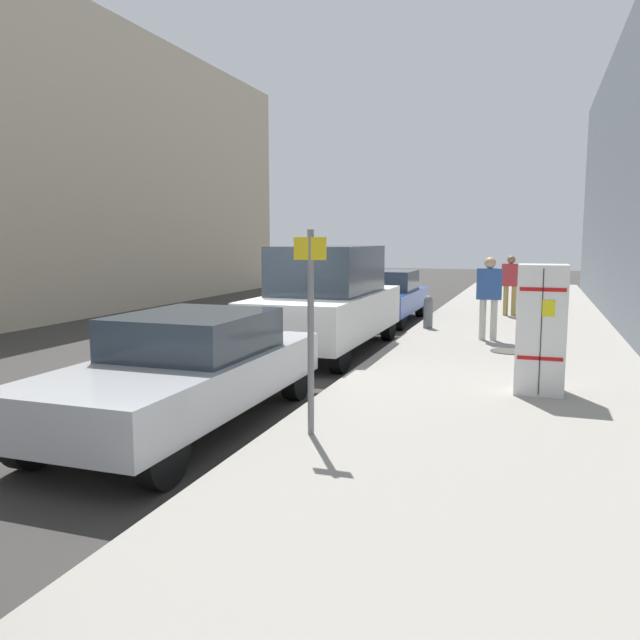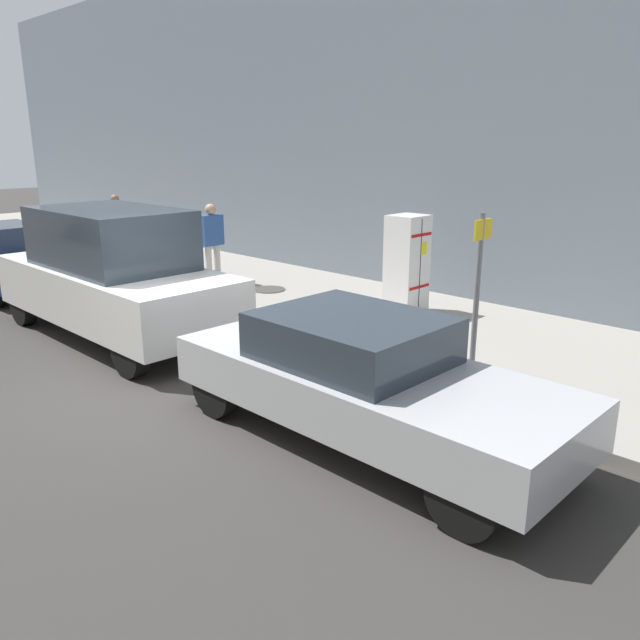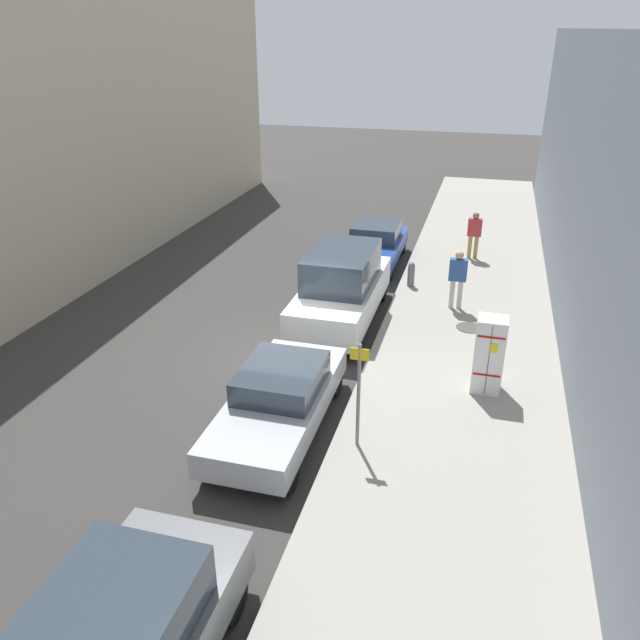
{
  "view_description": "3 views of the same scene",
  "coord_description": "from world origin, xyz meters",
  "px_view_note": "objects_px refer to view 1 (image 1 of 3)",
  "views": [
    {
      "loc": [
        -4.75,
        9.48,
        2.3
      ],
      "look_at": [
        -0.97,
        -1.46,
        0.8
      ],
      "focal_mm": 35.0,
      "sensor_mm": 36.0,
      "label": 1
    },
    {
      "loc": [
        4.12,
        7.02,
        3.2
      ],
      "look_at": [
        -1.63,
        1.42,
        0.9
      ],
      "focal_mm": 35.0,
      "sensor_mm": 36.0,
      "label": 2
    },
    {
      "loc": [
        -4.46,
        13.2,
        7.64
      ],
      "look_at": [
        -0.68,
        -0.57,
        0.94
      ],
      "focal_mm": 35.0,
      "sensor_mm": 36.0,
      "label": 3
    }
  ],
  "objects_px": {
    "parked_hatchback_blue": "(385,296)",
    "parked_van_white": "(328,300)",
    "parked_sedan_silver": "(188,369)",
    "street_sign_post": "(311,320)",
    "discarded_refrigerator": "(541,329)",
    "pedestrian_standing_near": "(489,292)",
    "fire_hydrant": "(428,311)",
    "pedestrian_walking_far": "(511,281)"
  },
  "relations": [
    {
      "from": "fire_hydrant",
      "to": "pedestrian_standing_near",
      "type": "bearing_deg",
      "value": 136.92
    },
    {
      "from": "discarded_refrigerator",
      "to": "pedestrian_standing_near",
      "type": "relative_size",
      "value": 1.02
    },
    {
      "from": "fire_hydrant",
      "to": "pedestrian_standing_near",
      "type": "height_order",
      "value": "pedestrian_standing_near"
    },
    {
      "from": "street_sign_post",
      "to": "pedestrian_walking_far",
      "type": "relative_size",
      "value": 1.33
    },
    {
      "from": "pedestrian_standing_near",
      "to": "parked_van_white",
      "type": "xyz_separation_m",
      "value": [
        3.08,
        1.46,
        -0.13
      ]
    },
    {
      "from": "pedestrian_standing_near",
      "to": "parked_hatchback_blue",
      "type": "relative_size",
      "value": 0.43
    },
    {
      "from": "discarded_refrigerator",
      "to": "street_sign_post",
      "type": "height_order",
      "value": "street_sign_post"
    },
    {
      "from": "fire_hydrant",
      "to": "pedestrian_walking_far",
      "type": "bearing_deg",
      "value": -118.54
    },
    {
      "from": "discarded_refrigerator",
      "to": "parked_sedan_silver",
      "type": "relative_size",
      "value": 0.39
    },
    {
      "from": "discarded_refrigerator",
      "to": "street_sign_post",
      "type": "xyz_separation_m",
      "value": [
        2.36,
        2.79,
        0.37
      ]
    },
    {
      "from": "parked_hatchback_blue",
      "to": "parked_van_white",
      "type": "xyz_separation_m",
      "value": [
        0.0,
        5.08,
        0.36
      ]
    },
    {
      "from": "discarded_refrigerator",
      "to": "fire_hydrant",
      "type": "bearing_deg",
      "value": -66.89
    },
    {
      "from": "discarded_refrigerator",
      "to": "parked_hatchback_blue",
      "type": "xyz_separation_m",
      "value": [
        4.08,
        -8.08,
        -0.35
      ]
    },
    {
      "from": "discarded_refrigerator",
      "to": "parked_sedan_silver",
      "type": "bearing_deg",
      "value": 31.1
    },
    {
      "from": "pedestrian_walking_far",
      "to": "parked_hatchback_blue",
      "type": "distance_m",
      "value": 3.51
    },
    {
      "from": "street_sign_post",
      "to": "parked_van_white",
      "type": "bearing_deg",
      "value": -73.43
    },
    {
      "from": "parked_hatchback_blue",
      "to": "street_sign_post",
      "type": "bearing_deg",
      "value": 99.0
    },
    {
      "from": "street_sign_post",
      "to": "fire_hydrant",
      "type": "distance_m",
      "value": 8.68
    },
    {
      "from": "parked_sedan_silver",
      "to": "fire_hydrant",
      "type": "bearing_deg",
      "value": -100.83
    },
    {
      "from": "pedestrian_standing_near",
      "to": "parked_hatchback_blue",
      "type": "xyz_separation_m",
      "value": [
        3.08,
        -3.62,
        -0.48
      ]
    },
    {
      "from": "fire_hydrant",
      "to": "street_sign_post",
      "type": "bearing_deg",
      "value": 90.87
    },
    {
      "from": "discarded_refrigerator",
      "to": "pedestrian_standing_near",
      "type": "xyz_separation_m",
      "value": [
        1.0,
        -4.45,
        0.13
      ]
    },
    {
      "from": "discarded_refrigerator",
      "to": "parked_hatchback_blue",
      "type": "relative_size",
      "value": 0.43
    },
    {
      "from": "pedestrian_walking_far",
      "to": "parked_hatchback_blue",
      "type": "xyz_separation_m",
      "value": [
        3.34,
        0.99,
        -0.43
      ]
    },
    {
      "from": "pedestrian_walking_far",
      "to": "parked_sedan_silver",
      "type": "relative_size",
      "value": 0.36
    },
    {
      "from": "parked_sedan_silver",
      "to": "street_sign_post",
      "type": "bearing_deg",
      "value": 169.17
    },
    {
      "from": "discarded_refrigerator",
      "to": "parked_sedan_silver",
      "type": "height_order",
      "value": "discarded_refrigerator"
    },
    {
      "from": "fire_hydrant",
      "to": "pedestrian_walking_far",
      "type": "height_order",
      "value": "pedestrian_walking_far"
    },
    {
      "from": "street_sign_post",
      "to": "parked_sedan_silver",
      "type": "distance_m",
      "value": 1.89
    },
    {
      "from": "street_sign_post",
      "to": "fire_hydrant",
      "type": "bearing_deg",
      "value": -89.13
    },
    {
      "from": "discarded_refrigerator",
      "to": "pedestrian_walking_far",
      "type": "relative_size",
      "value": 1.07
    },
    {
      "from": "discarded_refrigerator",
      "to": "parked_hatchback_blue",
      "type": "distance_m",
      "value": 9.06
    },
    {
      "from": "discarded_refrigerator",
      "to": "street_sign_post",
      "type": "bearing_deg",
      "value": 49.77
    },
    {
      "from": "pedestrian_standing_near",
      "to": "parked_van_white",
      "type": "relative_size",
      "value": 0.35
    },
    {
      "from": "parked_sedan_silver",
      "to": "parked_van_white",
      "type": "bearing_deg",
      "value": -90.0
    },
    {
      "from": "pedestrian_walking_far",
      "to": "parked_van_white",
      "type": "height_order",
      "value": "parked_van_white"
    },
    {
      "from": "pedestrian_walking_far",
      "to": "pedestrian_standing_near",
      "type": "distance_m",
      "value": 4.62
    },
    {
      "from": "fire_hydrant",
      "to": "pedestrian_walking_far",
      "type": "distance_m",
      "value": 3.7
    },
    {
      "from": "parked_hatchback_blue",
      "to": "pedestrian_walking_far",
      "type": "bearing_deg",
      "value": -163.53
    },
    {
      "from": "street_sign_post",
      "to": "fire_hydrant",
      "type": "height_order",
      "value": "street_sign_post"
    },
    {
      "from": "pedestrian_walking_far",
      "to": "parked_van_white",
      "type": "distance_m",
      "value": 6.93
    },
    {
      "from": "discarded_refrigerator",
      "to": "fire_hydrant",
      "type": "height_order",
      "value": "discarded_refrigerator"
    }
  ]
}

